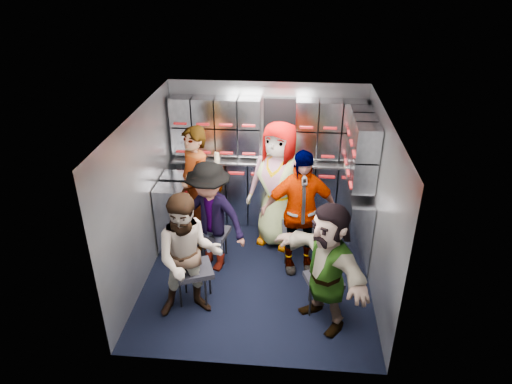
# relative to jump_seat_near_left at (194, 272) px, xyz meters

# --- Properties ---
(floor) EXTENTS (3.00, 3.00, 0.00)m
(floor) POSITION_rel_jump_seat_near_left_xyz_m (0.69, 0.60, -0.42)
(floor) COLOR black
(floor) RESTS_ON ground
(wall_back) EXTENTS (2.80, 0.04, 2.10)m
(wall_back) POSITION_rel_jump_seat_near_left_xyz_m (0.69, 2.10, 0.63)
(wall_back) COLOR gray
(wall_back) RESTS_ON ground
(wall_left) EXTENTS (0.04, 3.00, 2.10)m
(wall_left) POSITION_rel_jump_seat_near_left_xyz_m (-0.71, 0.60, 0.63)
(wall_left) COLOR gray
(wall_left) RESTS_ON ground
(wall_right) EXTENTS (0.04, 3.00, 2.10)m
(wall_right) POSITION_rel_jump_seat_near_left_xyz_m (2.09, 0.60, 0.63)
(wall_right) COLOR gray
(wall_right) RESTS_ON ground
(ceiling) EXTENTS (2.80, 3.00, 0.02)m
(ceiling) POSITION_rel_jump_seat_near_left_xyz_m (0.69, 0.60, 1.68)
(ceiling) COLOR silver
(ceiling) RESTS_ON wall_back
(cart_bank_back) EXTENTS (2.68, 0.38, 0.99)m
(cart_bank_back) POSITION_rel_jump_seat_near_left_xyz_m (0.69, 1.89, 0.07)
(cart_bank_back) COLOR #8E929D
(cart_bank_back) RESTS_ON ground
(cart_bank_left) EXTENTS (0.38, 0.76, 0.99)m
(cart_bank_left) POSITION_rel_jump_seat_near_left_xyz_m (-0.50, 1.16, 0.07)
(cart_bank_left) COLOR #8E929D
(cart_bank_left) RESTS_ON ground
(counter) EXTENTS (2.68, 0.42, 0.03)m
(counter) POSITION_rel_jump_seat_near_left_xyz_m (0.69, 1.89, 0.59)
(counter) COLOR #B3B6BB
(counter) RESTS_ON cart_bank_back
(locker_bank_back) EXTENTS (2.68, 0.28, 0.82)m
(locker_bank_back) POSITION_rel_jump_seat_near_left_xyz_m (0.69, 1.95, 1.07)
(locker_bank_back) COLOR #8E929D
(locker_bank_back) RESTS_ON wall_back
(locker_bank_right) EXTENTS (0.28, 1.00, 0.82)m
(locker_bank_right) POSITION_rel_jump_seat_near_left_xyz_m (1.94, 1.30, 1.07)
(locker_bank_right) COLOR #8E929D
(locker_bank_right) RESTS_ON wall_right
(right_cabinet) EXTENTS (0.28, 1.20, 1.00)m
(right_cabinet) POSITION_rel_jump_seat_near_left_xyz_m (1.94, 1.20, 0.08)
(right_cabinet) COLOR #8E929D
(right_cabinet) RESTS_ON ground
(coffee_niche) EXTENTS (0.46, 0.16, 0.84)m
(coffee_niche) POSITION_rel_jump_seat_near_left_xyz_m (0.87, 2.01, 1.05)
(coffee_niche) COLOR black
(coffee_niche) RESTS_ON wall_back
(red_latch_strip) EXTENTS (2.60, 0.02, 0.03)m
(red_latch_strip) POSITION_rel_jump_seat_near_left_xyz_m (0.69, 1.69, 0.46)
(red_latch_strip) COLOR #A31417
(red_latch_strip) RESTS_ON cart_bank_back
(jump_seat_near_left) EXTENTS (0.52, 0.50, 0.48)m
(jump_seat_near_left) POSITION_rel_jump_seat_near_left_xyz_m (0.00, 0.00, 0.00)
(jump_seat_near_left) COLOR black
(jump_seat_near_left) RESTS_ON ground
(jump_seat_mid_left) EXTENTS (0.43, 0.41, 0.44)m
(jump_seat_mid_left) POSITION_rel_jump_seat_near_left_xyz_m (0.08, 0.85, -0.04)
(jump_seat_mid_left) COLOR black
(jump_seat_mid_left) RESTS_ON ground
(jump_seat_center) EXTENTS (0.50, 0.48, 0.49)m
(jump_seat_center) POSITION_rel_jump_seat_near_left_xyz_m (0.90, 1.53, 0.01)
(jump_seat_center) COLOR black
(jump_seat_center) RESTS_ON ground
(jump_seat_mid_right) EXTENTS (0.45, 0.43, 0.50)m
(jump_seat_mid_right) POSITION_rel_jump_seat_near_left_xyz_m (1.19, 0.94, 0.02)
(jump_seat_mid_right) COLOR black
(jump_seat_mid_right) RESTS_ON ground
(jump_seat_near_right) EXTENTS (0.48, 0.46, 0.45)m
(jump_seat_near_right) POSITION_rel_jump_seat_near_left_xyz_m (1.48, -0.01, -0.03)
(jump_seat_near_right) COLOR black
(jump_seat_near_right) RESTS_ON ground
(attendant_standing) EXTENTS (0.73, 0.76, 1.74)m
(attendant_standing) POSITION_rel_jump_seat_near_left_xyz_m (-0.20, 1.18, 0.45)
(attendant_standing) COLOR black
(attendant_standing) RESTS_ON ground
(attendant_arc_a) EXTENTS (0.85, 0.74, 1.51)m
(attendant_arc_a) POSITION_rel_jump_seat_near_left_xyz_m (-0.00, -0.18, 0.33)
(attendant_arc_a) COLOR black
(attendant_arc_a) RESTS_ON ground
(attendant_arc_b) EXTENTS (1.09, 0.83, 1.49)m
(attendant_arc_b) POSITION_rel_jump_seat_near_left_xyz_m (0.08, 0.67, 0.32)
(attendant_arc_b) COLOR black
(attendant_arc_b) RESTS_ON ground
(attendant_arc_c) EXTENTS (1.02, 0.86, 1.78)m
(attendant_arc_c) POSITION_rel_jump_seat_near_left_xyz_m (0.90, 1.35, 0.47)
(attendant_arc_c) COLOR black
(attendant_arc_c) RESTS_ON ground
(attendant_arc_d) EXTENTS (1.03, 0.58, 1.66)m
(attendant_arc_d) POSITION_rel_jump_seat_near_left_xyz_m (1.19, 0.76, 0.40)
(attendant_arc_d) COLOR black
(attendant_arc_d) RESTS_ON ground
(attendant_arc_e) EXTENTS (1.22, 1.35, 1.49)m
(attendant_arc_e) POSITION_rel_jump_seat_near_left_xyz_m (1.48, -0.19, 0.32)
(attendant_arc_e) COLOR black
(attendant_arc_e) RESTS_ON ground
(bottle_left) EXTENTS (0.06, 0.06, 0.25)m
(bottle_left) POSITION_rel_jump_seat_near_left_xyz_m (0.58, 1.84, 0.73)
(bottle_left) COLOR white
(bottle_left) RESTS_ON counter
(bottle_mid) EXTENTS (0.06, 0.06, 0.27)m
(bottle_mid) POSITION_rel_jump_seat_near_left_xyz_m (0.89, 1.84, 0.74)
(bottle_mid) COLOR white
(bottle_mid) RESTS_ON counter
(bottle_right) EXTENTS (0.07, 0.07, 0.28)m
(bottle_right) POSITION_rel_jump_seat_near_left_xyz_m (0.85, 1.84, 0.74)
(bottle_right) COLOR white
(bottle_right) RESTS_ON counter
(cup_left) EXTENTS (0.08, 0.08, 0.11)m
(cup_left) POSITION_rel_jump_seat_near_left_xyz_m (-0.01, 1.83, 0.66)
(cup_left) COLOR #CDB990
(cup_left) RESTS_ON counter
(cup_right) EXTENTS (0.09, 0.09, 0.09)m
(cup_right) POSITION_rel_jump_seat_near_left_xyz_m (1.84, 1.83, 0.65)
(cup_right) COLOR #CDB990
(cup_right) RESTS_ON counter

